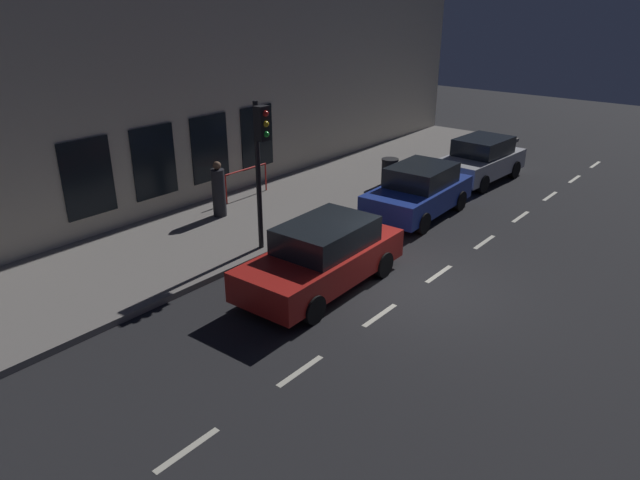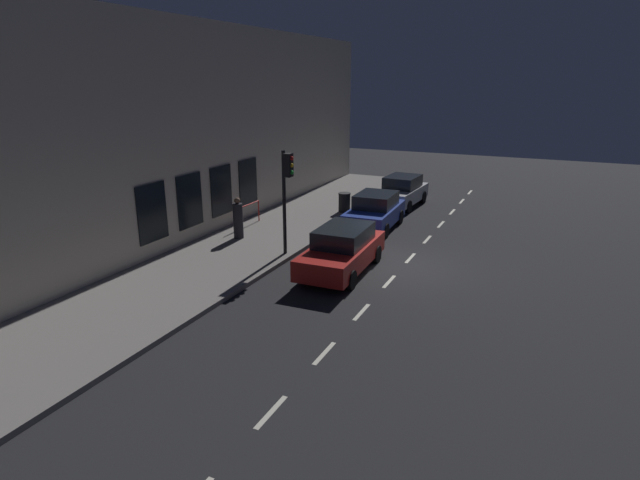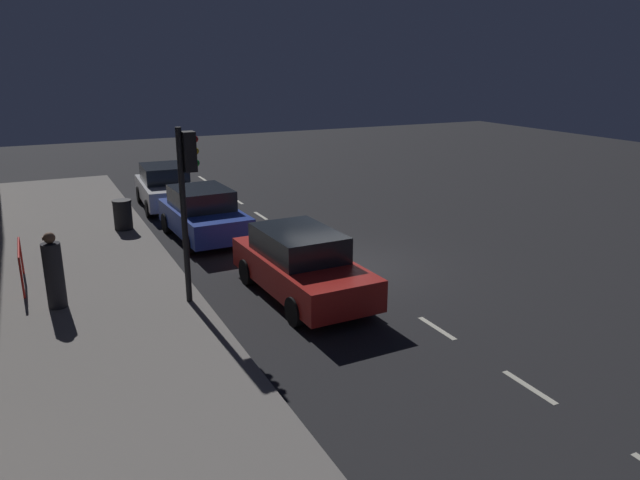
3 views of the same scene
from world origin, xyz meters
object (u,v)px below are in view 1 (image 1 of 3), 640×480
Objects in this scene: traffic_light at (260,149)px; trash_bin at (390,172)px; parked_car_2 at (323,256)px; pedestrian_0 at (219,191)px; parked_car_0 at (480,160)px; parked_car_1 at (419,191)px.

trash_bin is (0.52, -6.81, -2.23)m from traffic_light.
pedestrian_0 reaches higher than parked_car_2.
traffic_light reaches higher than parked_car_2.
pedestrian_0 is at bearing 68.87° from trash_bin.
parked_car_0 is 1.00× the size of parked_car_1.
parked_car_1 is 5.69m from parked_car_2.
parked_car_0 is 3.61m from trash_bin.
parked_car_1 is 6.12m from pedestrian_0.
parked_car_0 and parked_car_2 have the same top height.
parked_car_2 is at bearing 95.45° from parked_car_1.
trash_bin is at bearing 59.11° from parked_car_0.
parked_car_1 is at bearing 94.70° from parked_car_0.
trash_bin is (2.93, -7.31, -0.16)m from parked_car_2.
traffic_light is 7.18m from trash_bin.
traffic_light is 4.06× the size of trash_bin.
parked_car_0 is 0.91× the size of parked_car_2.
trash_bin is at bearing -15.84° from pedestrian_0.
trash_bin is (2.15, -1.67, -0.16)m from parked_car_1.
traffic_light is 2.27× the size of pedestrian_0.
trash_bin is (2.00, 3.00, -0.16)m from parked_car_0.
traffic_light is 0.86× the size of parked_car_2.
parked_car_1 and parked_car_2 have the same top height.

